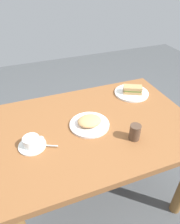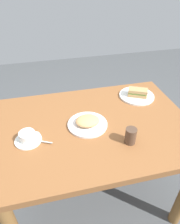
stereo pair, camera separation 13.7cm
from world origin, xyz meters
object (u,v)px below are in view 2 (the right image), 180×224
at_px(sandwich_front, 138,92).
at_px(drinking_glass, 131,136).
at_px(coffee_saucer, 28,140).
at_px(side_plate, 88,124).
at_px(dining_table, 93,139).
at_px(sandwich_plate, 137,96).
at_px(spoon, 41,141).
at_px(coffee_cup, 28,136).

relative_size(sandwich_front, drinking_glass, 1.62).
xyz_separation_m(coffee_saucer, side_plate, (0.36, 0.06, 0.00)).
xyz_separation_m(dining_table, drinking_glass, (0.16, -0.20, 0.18)).
bearing_deg(sandwich_plate, sandwich_front, -96.88).
bearing_deg(sandwich_plate, side_plate, -150.97).
bearing_deg(spoon, side_plate, 17.17).
xyz_separation_m(side_plate, drinking_glass, (0.20, -0.20, 0.04)).
xyz_separation_m(sandwich_plate, coffee_saucer, (-0.80, -0.30, -0.00)).
bearing_deg(dining_table, coffee_cup, -171.91).
bearing_deg(dining_table, sandwich_front, 30.08).
distance_m(sandwich_plate, coffee_cup, 0.86).
bearing_deg(coffee_saucer, spoon, -24.97).
height_order(side_plate, drinking_glass, drinking_glass).
distance_m(coffee_cup, drinking_glass, 0.58).
bearing_deg(side_plate, drinking_glass, -44.89).
relative_size(sandwich_front, coffee_saucer, 1.01).
height_order(dining_table, coffee_saucer, coffee_saucer).
distance_m(sandwich_plate, sandwich_front, 0.04).
height_order(dining_table, drinking_glass, drinking_glass).
distance_m(sandwich_front, coffee_saucer, 0.85).
bearing_deg(coffee_saucer, side_plate, 8.71).
distance_m(dining_table, side_plate, 0.14).
bearing_deg(sandwich_plate, coffee_cup, -159.50).
relative_size(sandwich_plate, sandwich_front, 1.68).
bearing_deg(coffee_cup, sandwich_plate, 20.50).
xyz_separation_m(sandwich_front, side_plate, (-0.44, -0.23, -0.04)).
bearing_deg(coffee_cup, side_plate, 8.73).
bearing_deg(sandwich_front, spoon, -156.07).
relative_size(sandwich_plate, spoon, 2.78).
distance_m(dining_table, spoon, 0.37).
height_order(coffee_saucer, spoon, spoon).
relative_size(dining_table, side_plate, 5.04).
height_order(dining_table, side_plate, side_plate).
bearing_deg(coffee_saucer, sandwich_front, 19.85).
bearing_deg(sandwich_plate, spoon, -155.42).
height_order(coffee_cup, spoon, coffee_cup).
bearing_deg(side_plate, coffee_cup, -171.27).
distance_m(side_plate, drinking_glass, 0.29).
distance_m(sandwich_front, spoon, 0.80).
bearing_deg(coffee_cup, dining_table, 8.09).
height_order(sandwich_plate, drinking_glass, drinking_glass).
bearing_deg(dining_table, sandwich_plate, 31.11).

